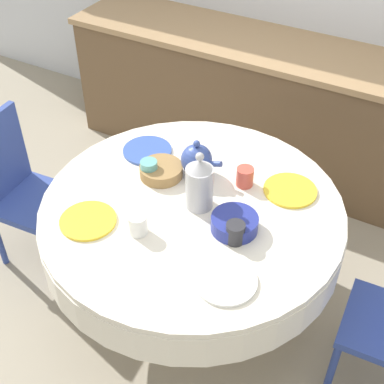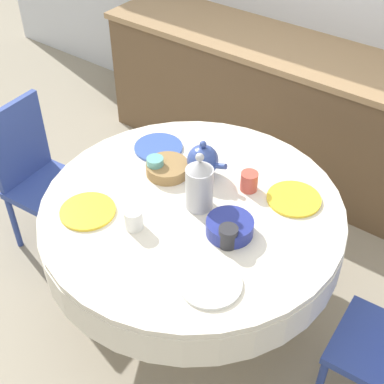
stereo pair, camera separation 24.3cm
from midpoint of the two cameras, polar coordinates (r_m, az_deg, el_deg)
ground_plane at (r=3.05m, az=-2.34°, el=-12.16°), size 12.00×12.00×0.00m
kitchen_counter at (r=3.71m, az=9.07°, el=8.15°), size 3.24×0.64×0.92m
dining_table at (r=2.57m, az=-2.71°, el=-3.52°), size 1.43×1.43×0.76m
chair_right at (r=3.18m, az=-19.95°, el=0.49°), size 0.43×0.43×0.92m
plate_near_left at (r=2.47m, az=-13.83°, el=-3.11°), size 0.26×0.26×0.01m
cup_near_left at (r=2.35m, az=-8.77°, el=-3.56°), size 0.08×0.08×0.10m
plate_near_right at (r=2.16m, az=0.36°, el=-9.64°), size 0.26×0.26×0.01m
cup_near_right at (r=2.29m, az=1.61°, el=-4.51°), size 0.08×0.08×0.10m
plate_far_left at (r=2.83m, az=-7.26°, el=4.32°), size 0.26×0.26×0.01m
cup_far_left at (r=2.63m, az=-7.25°, el=2.31°), size 0.08×0.08×0.10m
plate_far_right at (r=2.58m, az=7.79°, el=0.08°), size 0.26×0.26×0.01m
cup_far_right at (r=2.57m, az=2.98°, el=1.52°), size 0.08×0.08×0.10m
coffee_carafe at (r=2.40m, az=-2.10°, el=0.76°), size 0.13×0.13×0.30m
teapot at (r=2.61m, az=-2.15°, el=3.35°), size 0.21×0.16×0.20m
bread_basket at (r=2.65m, az=-5.94°, el=2.16°), size 0.21×0.21×0.06m
fruit_bowl at (r=2.35m, az=1.61°, el=-3.50°), size 0.21×0.21×0.07m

